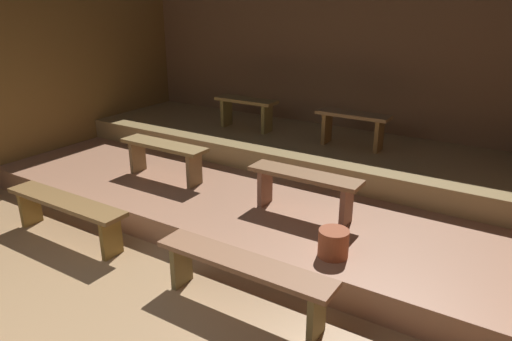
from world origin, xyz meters
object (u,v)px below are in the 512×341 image
object	(u,v)px
bench_lower_right	(304,183)
bench_middle_right	(353,122)
bench_floor_left	(66,208)
bench_lower_left	(164,152)
bench_middle_left	(246,107)
bench_floor_right	(243,271)
pail_lower	(333,243)

from	to	relation	value
bench_lower_right	bench_middle_right	xyz separation A→B (m)	(-0.13, 1.54, 0.26)
bench_lower_right	bench_middle_right	distance (m)	1.56
bench_floor_left	bench_lower_left	xyz separation A→B (m)	(0.14, 1.27, 0.25)
bench_lower_left	bench_floor_left	bearing A→B (deg)	-96.21
bench_middle_right	bench_lower_left	bearing A→B (deg)	-137.80
bench_floor_left	bench_middle_left	world-z (taller)	bench_middle_left
bench_lower_right	bench_middle_right	world-z (taller)	bench_middle_right
bench_lower_left	bench_middle_right	world-z (taller)	bench_middle_right
bench_floor_right	bench_lower_right	distance (m)	1.30
bench_floor_right	bench_lower_right	size ratio (longest dim) A/B	1.32
bench_lower_left	bench_lower_right	xyz separation A→B (m)	(1.82, 0.00, 0.00)
bench_lower_left	bench_lower_right	world-z (taller)	same
bench_lower_left	bench_middle_left	distance (m)	1.56
bench_floor_right	bench_middle_right	distance (m)	2.86
bench_lower_right	bench_middle_left	bearing A→B (deg)	137.80
bench_floor_left	bench_middle_left	size ratio (longest dim) A/B	1.66
bench_floor_right	bench_lower_left	world-z (taller)	bench_lower_left
bench_middle_right	pail_lower	xyz separation A→B (m)	(0.71, -2.12, -0.46)
bench_lower_left	bench_lower_right	bearing A→B (deg)	0.00
bench_lower_left	pail_lower	world-z (taller)	bench_lower_left
bench_floor_left	bench_middle_right	size ratio (longest dim) A/B	1.66
bench_floor_right	bench_middle_right	size ratio (longest dim) A/B	1.66
bench_floor_right	bench_lower_right	world-z (taller)	bench_lower_right
bench_middle_left	pail_lower	distance (m)	3.14
bench_floor_left	bench_lower_right	distance (m)	2.35
bench_floor_left	bench_middle_right	bearing A→B (deg)	56.87
bench_floor_left	bench_floor_right	world-z (taller)	same
bench_lower_right	bench_floor_left	bearing A→B (deg)	-147.03
bench_middle_right	pail_lower	distance (m)	2.29
bench_middle_left	bench_middle_right	bearing A→B (deg)	0.00
bench_floor_right	bench_lower_right	bearing A→B (deg)	96.21
bench_lower_right	pail_lower	xyz separation A→B (m)	(0.58, -0.59, -0.21)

